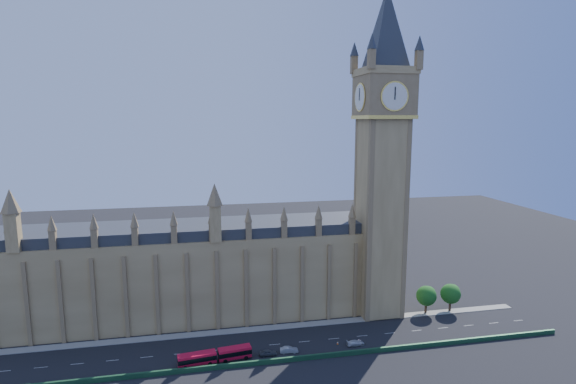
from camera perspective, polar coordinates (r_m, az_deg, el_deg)
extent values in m
plane|color=black|center=(122.82, -3.65, -18.93)|extent=(400.00, 400.00, 0.00)
cube|color=olive|center=(137.61, -15.52, -10.41)|extent=(120.00, 20.00, 25.00)
cube|color=#2D3035|center=(133.66, -15.78, -4.73)|extent=(120.00, 18.00, 3.00)
cube|color=olive|center=(135.22, 11.59, -3.33)|extent=(12.00, 12.00, 58.00)
cube|color=olive|center=(132.27, 12.09, 11.65)|extent=(14.00, 14.00, 12.00)
cylinder|color=silver|center=(125.74, 13.40, 11.74)|extent=(7.20, 0.30, 7.20)
cube|color=olive|center=(132.79, 12.19, 14.67)|extent=(14.50, 14.50, 2.00)
cube|color=#1E4C2D|center=(114.72, -3.01, -20.76)|extent=(160.00, 0.60, 1.20)
cube|color=gray|center=(131.18, -4.23, -16.97)|extent=(160.00, 3.00, 0.16)
cylinder|color=#382619|center=(145.81, 17.10, -13.76)|extent=(0.70, 0.70, 4.00)
sphere|color=#194412|center=(144.51, 17.16, -12.48)|extent=(6.00, 6.00, 6.00)
sphere|color=#194412|center=(144.91, 17.40, -12.18)|extent=(4.38, 4.38, 4.38)
cylinder|color=#382619|center=(149.60, 19.87, -13.31)|extent=(0.70, 0.70, 4.00)
sphere|color=#194412|center=(148.33, 19.94, -12.06)|extent=(6.00, 6.00, 6.00)
sphere|color=#194412|center=(148.76, 20.17, -11.76)|extent=(4.38, 4.38, 4.38)
cube|color=red|center=(115.79, -11.48, -20.12)|extent=(9.22, 3.60, 2.99)
cube|color=red|center=(116.99, -6.79, -19.67)|extent=(8.23, 3.47, 2.99)
cube|color=black|center=(115.62, -11.49, -19.97)|extent=(9.28, 3.65, 1.14)
cube|color=black|center=(116.82, -6.79, -19.52)|extent=(8.29, 3.53, 1.14)
cylinder|color=black|center=(116.35, -9.25, -19.99)|extent=(1.09, 2.48, 2.40)
cylinder|color=black|center=(114.97, -12.90, -20.98)|extent=(1.03, 0.42, 1.00)
cylinder|color=black|center=(117.13, -13.03, -20.37)|extent=(1.03, 0.42, 1.00)
cylinder|color=black|center=(115.51, -9.87, -20.72)|extent=(1.03, 0.42, 1.00)
cylinder|color=black|center=(117.66, -10.06, -20.13)|extent=(1.03, 0.42, 1.00)
cylinder|color=black|center=(116.00, -7.96, -20.53)|extent=(1.03, 0.42, 1.00)
cylinder|color=black|center=(118.15, -8.20, -19.95)|extent=(1.03, 0.42, 1.00)
cylinder|color=black|center=(116.87, -5.34, -20.24)|extent=(1.03, 0.42, 1.00)
cylinder|color=black|center=(119.00, -5.63, -19.67)|extent=(1.03, 0.42, 1.00)
imported|color=#44474C|center=(118.17, -2.55, -19.73)|extent=(4.31, 1.86, 1.45)
imported|color=#94969B|center=(119.29, 0.14, -19.41)|extent=(4.70, 2.08, 1.50)
imported|color=silver|center=(123.81, 8.57, -18.42)|extent=(4.66, 1.95, 1.35)
cube|color=black|center=(126.17, 8.96, -18.21)|extent=(0.44, 0.44, 0.04)
cone|color=#E0490B|center=(126.02, 8.96, -18.08)|extent=(0.49, 0.49, 0.67)
cylinder|color=white|center=(125.98, 8.96, -18.05)|extent=(0.32, 0.32, 0.11)
cube|color=black|center=(125.94, 9.18, -18.27)|extent=(0.44, 0.44, 0.04)
cone|color=#DE3F0B|center=(125.79, 9.18, -18.15)|extent=(0.49, 0.49, 0.65)
cylinder|color=white|center=(125.75, 9.18, -18.11)|extent=(0.32, 0.32, 0.11)
cube|color=black|center=(124.05, 6.31, -18.66)|extent=(0.43, 0.43, 0.04)
cone|color=orange|center=(123.89, 6.31, -18.51)|extent=(0.47, 0.47, 0.73)
cylinder|color=white|center=(123.84, 6.31, -18.47)|extent=(0.36, 0.36, 0.13)
cube|color=black|center=(125.61, 8.92, -18.34)|extent=(0.57, 0.57, 0.05)
cone|color=orange|center=(125.43, 8.92, -18.19)|extent=(0.63, 0.63, 0.80)
cylinder|color=white|center=(125.38, 8.92, -18.14)|extent=(0.39, 0.39, 0.14)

